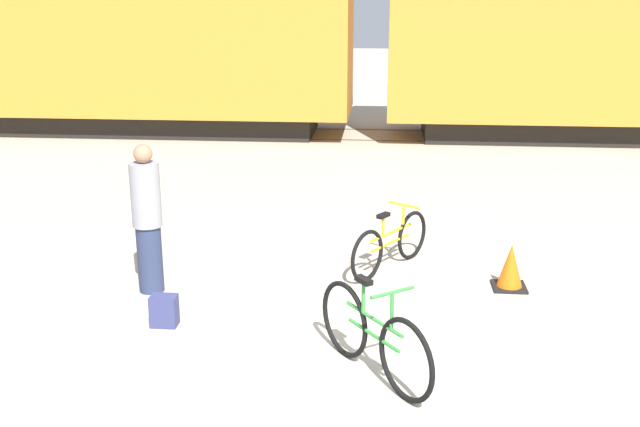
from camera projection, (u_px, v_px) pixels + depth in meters
The scene contains 9 objects.
ground_plane at pixel (337, 350), 7.49m from camera, with size 80.00×80.00×0.00m, color #B2A893.
freight_train at pixel (370, 22), 17.77m from camera, with size 23.43×2.94×5.21m.
rail_near at pixel (367, 140), 17.87m from camera, with size 35.43×0.07×0.01m, color #4C4238.
rail_far at pixel (369, 129), 19.24m from camera, with size 35.43×0.07×0.01m, color #4C4238.
bicycle_yellow at pixel (391, 243), 9.56m from camera, with size 0.98×1.44×0.81m.
bicycle_green at pixel (373, 337), 6.88m from camera, with size 1.08×1.43×0.95m.
person_in_grey at pixel (147, 219), 8.72m from camera, with size 0.35×0.35×1.79m.
backpack at pixel (164, 311), 8.00m from camera, with size 0.28×0.20×0.34m.
traffic_cone at pixel (510, 268), 8.98m from camera, with size 0.40×0.40×0.55m.
Camera 1 is at (0.43, -6.77, 3.47)m, focal length 42.00 mm.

